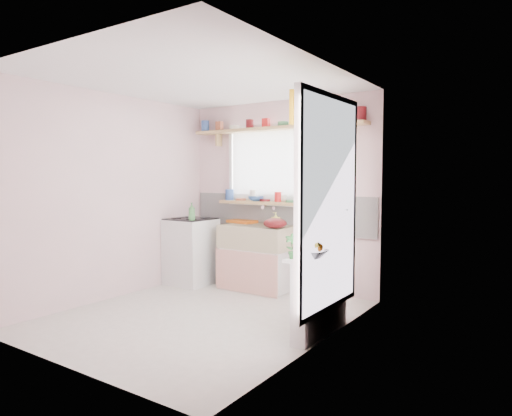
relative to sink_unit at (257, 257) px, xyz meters
The scene contains 19 objects.
room 1.31m from the sink_unit, 28.17° to the right, with size 3.20×3.20×3.20m.
sink_unit is the anchor object (origin of this frame).
cooker 0.98m from the sink_unit, 165.62° to the right, with size 0.58×0.58×0.93m.
radiator_ledge 1.82m from the sink_unit, 37.05° to the right, with size 0.22×0.95×0.78m.
windowsill 0.73m from the sink_unit, 90.00° to the left, with size 1.40×0.22×0.04m, color tan.
pine_shelf 1.70m from the sink_unit, 49.64° to the left, with size 2.52×0.24×0.04m, color tan.
shelf_crockery 1.78m from the sink_unit, 54.29° to the left, with size 2.47×0.11×0.12m.
sill_crockery 0.81m from the sink_unit, 95.28° to the left, with size 1.35×0.11×0.12m.
dish_tray 0.61m from the sink_unit, 151.16° to the left, with size 0.39×0.29×0.04m, color #D86013.
colander 0.63m from the sink_unit, 23.70° to the right, with size 0.29×0.29×0.13m, color #520E10.
jade_plant 1.64m from the sink_unit, 27.02° to the right, with size 0.45×0.39×0.50m, color #245B28.
fruit_bowl 2.04m from the sink_unit, 42.52° to the right, with size 0.29×0.29×0.07m, color silver.
herb_pot 2.07m from the sink_unit, 47.68° to the right, with size 0.12×0.08×0.22m, color #255D27.
soap_bottle_sink 0.59m from the sink_unit, ahead, with size 0.08×0.09×0.19m, color #E6EA68.
sill_cup 0.85m from the sink_unit, 43.61° to the left, with size 0.11×0.11×0.09m, color beige.
sill_bowl 0.81m from the sink_unit, 127.71° to the left, with size 0.22×0.22×0.07m, color #325FA5.
shelf_vase 1.99m from the sink_unit, ahead, with size 0.13×0.13×0.14m, color brown.
cooker_bottle 1.05m from the sink_unit, 147.59° to the right, with size 0.09×0.09×0.24m, color #438745.
fruit 2.06m from the sink_unit, 42.28° to the right, with size 0.20×0.14×0.10m.
Camera 1 is at (3.16, -3.66, 1.50)m, focal length 32.00 mm.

